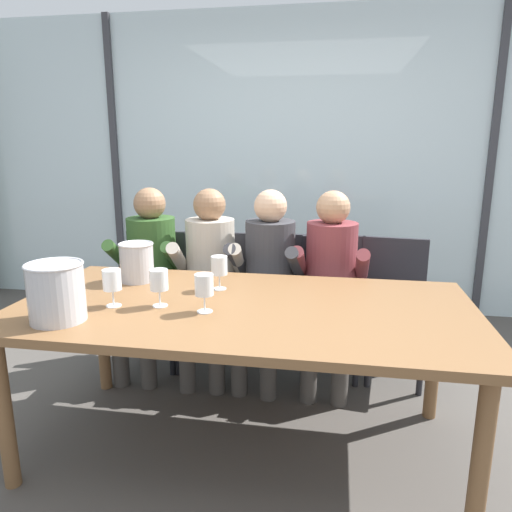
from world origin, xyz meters
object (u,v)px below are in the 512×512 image
object	(u,v)px
chair_near_curtain	(154,286)
person_maroon_top	(330,275)
chair_right_of_center	(334,293)
wine_glass_by_left_taster	(112,282)
wine_glass_center_pour	(204,287)
person_beige_jumper	(209,269)
chair_center	(276,290)
chair_near_window_right	(392,296)
person_charcoal_jacket	(267,272)
ice_bucket_secondary	(56,291)
wine_glass_by_right_taster	(219,267)
chair_left_of_center	(214,288)
ice_bucket_primary	(137,262)
wine_glass_near_bucket	(159,282)
dining_table	(243,318)
person_olive_shirt	(149,267)

from	to	relation	value
chair_near_curtain	person_maroon_top	bearing A→B (deg)	-10.49
chair_right_of_center	wine_glass_by_left_taster	size ratio (longest dim) A/B	5.09
person_maroon_top	wine_glass_center_pour	world-z (taller)	person_maroon_top
person_beige_jumper	wine_glass_by_left_taster	bearing A→B (deg)	-107.41
wine_glass_by_left_taster	chair_center	bearing A→B (deg)	61.04
wine_glass_by_left_taster	chair_near_curtain	bearing A→B (deg)	102.63
chair_near_curtain	chair_near_window_right	xyz separation A→B (m)	(1.61, 0.04, 0.00)
person_charcoal_jacket	ice_bucket_secondary	xyz separation A→B (m)	(-0.72, -1.15, 0.19)
wine_glass_by_right_taster	person_maroon_top	bearing A→B (deg)	47.28
chair_left_of_center	wine_glass_by_left_taster	distance (m)	1.16
chair_near_window_right	chair_center	bearing A→B (deg)	-173.65
chair_right_of_center	wine_glass_by_left_taster	world-z (taller)	wine_glass_by_left_taster
person_maroon_top	chair_center	bearing A→B (deg)	157.13
wine_glass_center_pour	ice_bucket_primary	bearing A→B (deg)	140.12
chair_right_of_center	chair_near_window_right	xyz separation A→B (m)	(0.37, -0.00, 0.00)
chair_left_of_center	person_beige_jumper	distance (m)	0.23
person_charcoal_jacket	wine_glass_near_bucket	distance (m)	0.99
ice_bucket_primary	wine_glass_near_bucket	world-z (taller)	ice_bucket_primary
chair_near_window_right	person_charcoal_jacket	bearing A→B (deg)	-161.86
chair_near_curtain	wine_glass_near_bucket	size ratio (longest dim) A/B	5.09
ice_bucket_secondary	wine_glass_center_pour	xyz separation A→B (m)	(0.58, 0.21, -0.01)
wine_glass_near_bucket	wine_glass_by_right_taster	xyz separation A→B (m)	(0.21, 0.30, 0.00)
chair_near_window_right	person_beige_jumper	world-z (taller)	person_beige_jumper
chair_near_window_right	ice_bucket_secondary	xyz separation A→B (m)	(-1.52, -1.31, 0.36)
dining_table	chair_center	distance (m)	0.99
person_maroon_top	wine_glass_near_bucket	size ratio (longest dim) A/B	6.92
ice_bucket_primary	wine_glass_center_pour	distance (m)	0.64
chair_right_of_center	person_olive_shirt	size ratio (longest dim) A/B	0.73
dining_table	chair_right_of_center	distance (m)	1.08
person_maroon_top	ice_bucket_secondary	xyz separation A→B (m)	(-1.12, -1.15, 0.19)
chair_near_window_right	ice_bucket_secondary	size ratio (longest dim) A/B	3.53
chair_near_curtain	chair_center	distance (m)	0.85
dining_table	wine_glass_center_pour	xyz separation A→B (m)	(-0.15, -0.13, 0.19)
person_beige_jumper	wine_glass_by_right_taster	xyz separation A→B (m)	(0.22, -0.60, 0.18)
wine_glass_center_pour	ice_bucket_secondary	bearing A→B (deg)	-160.52
wine_glass_near_bucket	person_beige_jumper	bearing A→B (deg)	90.98
wine_glass_by_right_taster	chair_right_of_center	bearing A→B (deg)	52.88
chair_near_window_right	person_maroon_top	xyz separation A→B (m)	(-0.40, -0.16, 0.17)
person_beige_jumper	person_olive_shirt	bearing A→B (deg)	174.43
chair_left_of_center	chair_near_window_right	size ratio (longest dim) A/B	1.00
person_maroon_top	chair_right_of_center	bearing A→B (deg)	82.57
person_olive_shirt	wine_glass_by_left_taster	world-z (taller)	person_olive_shirt
chair_center	wine_glass_by_left_taster	distance (m)	1.31
chair_right_of_center	wine_glass_by_left_taster	xyz separation A→B (m)	(-1.00, -1.11, 0.35)
chair_center	person_olive_shirt	world-z (taller)	person_olive_shirt
ice_bucket_secondary	chair_right_of_center	bearing A→B (deg)	48.94
dining_table	wine_glass_by_left_taster	xyz separation A→B (m)	(-0.59, -0.12, 0.19)
person_charcoal_jacket	wine_glass_center_pour	xyz separation A→B (m)	(-0.14, -0.94, 0.18)
chair_right_of_center	person_beige_jumper	xyz separation A→B (m)	(-0.81, -0.17, 0.17)
ice_bucket_secondary	dining_table	bearing A→B (deg)	24.54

